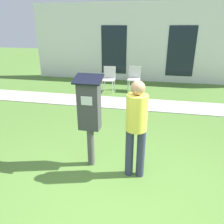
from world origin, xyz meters
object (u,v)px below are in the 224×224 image
(parking_meter, at_px, (89,110))
(person_standing, at_px, (136,123))
(outdoor_chair_left, at_px, (109,77))
(outdoor_chair_middle, at_px, (134,77))

(parking_meter, relative_size, person_standing, 1.01)
(person_standing, xyz_separation_m, outdoor_chair_left, (-1.49, 4.78, -0.40))
(parking_meter, xyz_separation_m, outdoor_chair_middle, (0.19, 4.87, -0.49))
(parking_meter, distance_m, outdoor_chair_left, 4.72)
(person_standing, distance_m, outdoor_chair_left, 5.02)
(parking_meter, bearing_deg, person_standing, -10.24)
(parking_meter, height_order, outdoor_chair_middle, parking_meter)
(person_standing, bearing_deg, outdoor_chair_middle, 90.61)
(outdoor_chair_left, xyz_separation_m, outdoor_chair_middle, (0.91, 0.23, 0.00))
(parking_meter, bearing_deg, outdoor_chair_left, 98.77)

